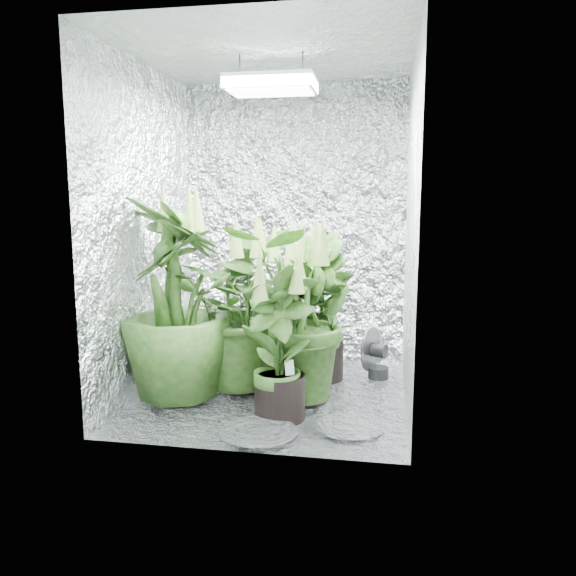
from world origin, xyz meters
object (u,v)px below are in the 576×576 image
at_px(plant_a, 244,307).
at_px(plant_d, 176,302).
at_px(plant_f, 280,344).
at_px(grow_lamp, 271,85).
at_px(plant_c, 305,318).
at_px(circulation_fan, 375,357).
at_px(plant_e, 287,310).
at_px(plant_b, 321,311).

distance_m(plant_a, plant_d, 0.44).
bearing_deg(plant_a, plant_f, -55.31).
relative_size(grow_lamp, plant_c, 0.46).
height_order(plant_a, plant_d, plant_d).
relative_size(grow_lamp, circulation_fan, 1.46).
bearing_deg(plant_a, plant_c, -18.80).
relative_size(plant_d, plant_e, 1.16).
xyz_separation_m(grow_lamp, plant_c, (0.21, -0.05, -1.33)).
relative_size(grow_lamp, plant_d, 0.39).
bearing_deg(plant_e, plant_d, -149.43).
bearing_deg(plant_d, plant_b, 34.75).
bearing_deg(plant_d, plant_a, 38.11).
relative_size(plant_c, plant_f, 1.16).
bearing_deg(plant_e, grow_lamp, -109.13).
height_order(grow_lamp, plant_f, grow_lamp).
distance_m(plant_f, circulation_fan, 0.98).
distance_m(plant_b, plant_d, 0.97).
relative_size(plant_a, plant_b, 1.08).
height_order(plant_b, circulation_fan, plant_b).
height_order(plant_e, plant_f, plant_e).
height_order(plant_f, circulation_fan, plant_f).
bearing_deg(plant_c, plant_f, -106.46).
relative_size(plant_c, plant_e, 0.98).
xyz_separation_m(plant_a, plant_d, (-0.34, -0.27, 0.07)).
relative_size(plant_b, circulation_fan, 2.99).
bearing_deg(plant_b, plant_f, -100.92).
xyz_separation_m(plant_a, plant_f, (0.31, -0.45, -0.11)).
xyz_separation_m(plant_a, plant_c, (0.40, -0.14, -0.03)).
height_order(plant_b, plant_e, plant_e).
distance_m(plant_c, plant_d, 0.76).
height_order(plant_d, circulation_fan, plant_d).
xyz_separation_m(plant_c, plant_e, (-0.14, 0.22, -0.00)).
xyz_separation_m(grow_lamp, plant_b, (0.26, 0.37, -1.37)).
bearing_deg(grow_lamp, plant_e, 70.87).
bearing_deg(plant_c, grow_lamp, 166.74).
xyz_separation_m(plant_a, plant_b, (0.45, 0.28, -0.07)).
height_order(plant_d, plant_f, plant_d).
bearing_deg(plant_f, circulation_fan, 58.34).
distance_m(plant_a, plant_f, 0.56).
bearing_deg(grow_lamp, plant_c, -13.26).
distance_m(plant_c, plant_e, 0.27).
bearing_deg(plant_a, plant_e, 18.60).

